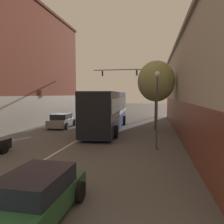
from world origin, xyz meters
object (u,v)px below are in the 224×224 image
(parked_car_left_near, at_px, (88,113))
(parked_car_left_far, at_px, (62,121))
(bus, at_px, (107,109))
(traffic_signal_gantry, at_px, (137,81))
(street_lamp, at_px, (157,101))
(hatchback_foreground, at_px, (33,199))
(street_tree_near, at_px, (156,81))

(parked_car_left_near, distance_m, parked_car_left_far, 10.07)
(bus, bearing_deg, parked_car_left_far, 77.51)
(bus, xyz_separation_m, traffic_signal_gantry, (1.79, 13.25, 3.39))
(bus, xyz_separation_m, parked_car_left_near, (-5.32, 10.91, -1.36))
(parked_car_left_far, bearing_deg, street_lamp, -132.38)
(parked_car_left_near, distance_m, traffic_signal_gantry, 8.87)
(bus, bearing_deg, hatchback_foreground, -178.21)
(hatchback_foreground, distance_m, parked_car_left_far, 16.89)
(street_tree_near, bearing_deg, parked_car_left_near, 134.11)
(bus, height_order, hatchback_foreground, bus)
(parked_car_left_near, xyz_separation_m, street_lamp, (9.77, -17.44, 2.32))
(street_lamp, bearing_deg, street_tree_near, 90.01)
(bus, relative_size, parked_car_left_near, 3.01)
(traffic_signal_gantry, distance_m, street_lamp, 20.10)
(traffic_signal_gantry, bearing_deg, street_tree_near, -77.92)
(street_tree_near, bearing_deg, street_lamp, -89.99)
(parked_car_left_near, height_order, parked_car_left_far, parked_car_left_far)
(traffic_signal_gantry, xyz_separation_m, street_tree_near, (2.66, -12.41, -0.83))
(bus, height_order, parked_car_left_near, bus)
(street_tree_near, bearing_deg, bus, -169.36)
(parked_car_left_far, relative_size, street_lamp, 0.95)
(traffic_signal_gantry, height_order, street_lamp, traffic_signal_gantry)
(traffic_signal_gantry, bearing_deg, hatchback_foreground, -91.27)
(traffic_signal_gantry, xyz_separation_m, street_lamp, (2.66, -19.77, -2.44))
(bus, bearing_deg, parked_car_left_near, 23.30)
(parked_car_left_far, bearing_deg, parked_car_left_near, -1.96)
(hatchback_foreground, bearing_deg, street_lamp, -20.95)
(parked_car_left_far, bearing_deg, street_tree_near, -94.30)
(parked_car_left_near, height_order, street_tree_near, street_tree_near)
(bus, bearing_deg, traffic_signal_gantry, -10.40)
(hatchback_foreground, height_order, traffic_signal_gantry, traffic_signal_gantry)
(parked_car_left_near, bearing_deg, parked_car_left_far, -176.40)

